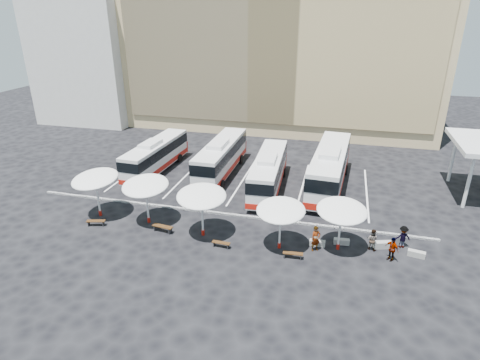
% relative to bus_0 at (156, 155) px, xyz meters
% --- Properties ---
extents(ground, '(120.00, 120.00, 0.00)m').
position_rel_bus_0_xyz_m(ground, '(9.49, -8.27, -1.77)').
color(ground, black).
rests_on(ground, ground).
extents(sandstone_building, '(42.00, 18.25, 29.60)m').
position_rel_bus_0_xyz_m(sandstone_building, '(9.49, 23.60, 10.85)').
color(sandstone_building, tan).
rests_on(sandstone_building, ground).
extents(apartment_block, '(14.00, 14.00, 18.00)m').
position_rel_bus_0_xyz_m(apartment_block, '(-18.51, 19.73, 7.23)').
color(apartment_block, beige).
rests_on(apartment_block, ground).
extents(curb_divider, '(34.00, 0.25, 0.15)m').
position_rel_bus_0_xyz_m(curb_divider, '(9.49, -7.77, -1.70)').
color(curb_divider, black).
rests_on(curb_divider, ground).
extents(bay_lines, '(24.15, 12.00, 0.01)m').
position_rel_bus_0_xyz_m(bay_lines, '(9.49, -0.27, -1.77)').
color(bay_lines, white).
rests_on(bay_lines, ground).
extents(bus_0, '(2.92, 11.02, 3.47)m').
position_rel_bus_0_xyz_m(bus_0, '(0.00, 0.00, 0.00)').
color(bus_0, silver).
rests_on(bus_0, ground).
extents(bus_1, '(2.77, 11.73, 3.72)m').
position_rel_bus_0_xyz_m(bus_1, '(6.87, 0.95, 0.13)').
color(bus_1, silver).
rests_on(bus_1, ground).
extents(bus_2, '(3.05, 11.38, 3.58)m').
position_rel_bus_0_xyz_m(bus_2, '(12.35, -1.68, 0.06)').
color(bus_2, silver).
rests_on(bus_2, ground).
extents(bus_3, '(3.64, 13.23, 4.15)m').
position_rel_bus_0_xyz_m(bus_3, '(17.88, 0.13, 0.35)').
color(bus_3, silver).
rests_on(bus_3, ground).
extents(sunshade_0, '(4.78, 4.81, 3.89)m').
position_rel_bus_0_xyz_m(sunshade_0, '(-0.22, -10.48, 1.53)').
color(sunshade_0, silver).
rests_on(sunshade_0, ground).
extents(sunshade_1, '(3.81, 3.86, 3.80)m').
position_rel_bus_0_xyz_m(sunshade_1, '(4.24, -10.54, 1.46)').
color(sunshade_1, silver).
rests_on(sunshade_1, ground).
extents(sunshade_2, '(4.64, 4.67, 3.85)m').
position_rel_bus_0_xyz_m(sunshade_2, '(9.14, -11.33, 1.50)').
color(sunshade_2, silver).
rests_on(sunshade_2, ground).
extents(sunshade_3, '(3.55, 3.59, 3.58)m').
position_rel_bus_0_xyz_m(sunshade_3, '(15.05, -11.65, 1.27)').
color(sunshade_3, silver).
rests_on(sunshade_3, ground).
extents(sunshade_4, '(4.12, 4.16, 3.65)m').
position_rel_bus_0_xyz_m(sunshade_4, '(19.16, -10.76, 1.33)').
color(sunshade_4, silver).
rests_on(sunshade_4, ground).
extents(wood_bench_0, '(1.50, 0.76, 0.44)m').
position_rel_bus_0_xyz_m(wood_bench_0, '(0.42, -12.09, -1.43)').
color(wood_bench_0, black).
rests_on(wood_bench_0, ground).
extents(wood_bench_1, '(1.70, 0.66, 0.51)m').
position_rel_bus_0_xyz_m(wood_bench_1, '(5.97, -11.65, -1.38)').
color(wood_bench_1, black).
rests_on(wood_bench_1, ground).
extents(wood_bench_2, '(1.35, 0.42, 0.41)m').
position_rel_bus_0_xyz_m(wood_bench_2, '(10.97, -12.63, -1.46)').
color(wood_bench_2, black).
rests_on(wood_bench_2, ground).
extents(wood_bench_3, '(1.40, 0.45, 0.42)m').
position_rel_bus_0_xyz_m(wood_bench_3, '(16.18, -12.72, -1.45)').
color(wood_bench_3, black).
rests_on(wood_bench_3, ground).
extents(conc_bench_0, '(1.13, 0.38, 0.42)m').
position_rel_bus_0_xyz_m(conc_bench_0, '(17.69, -10.66, -1.56)').
color(conc_bench_0, gray).
rests_on(conc_bench_0, ground).
extents(conc_bench_1, '(1.14, 0.44, 0.42)m').
position_rel_bus_0_xyz_m(conc_bench_1, '(19.40, -10.02, -1.56)').
color(conc_bench_1, gray).
rests_on(conc_bench_1, ground).
extents(conc_bench_2, '(1.39, 0.81, 0.49)m').
position_rel_bus_0_xyz_m(conc_bench_2, '(22.26, -9.78, -1.52)').
color(conc_bench_2, gray).
rests_on(conc_bench_2, ground).
extents(conc_bench_3, '(1.21, 0.61, 0.43)m').
position_rel_bus_0_xyz_m(conc_bench_3, '(24.48, -10.37, -1.55)').
color(conc_bench_3, gray).
rests_on(conc_bench_3, ground).
extents(passenger_0, '(0.84, 0.78, 1.92)m').
position_rel_bus_0_xyz_m(passenger_0, '(17.58, -11.33, -0.81)').
color(passenger_0, black).
rests_on(passenger_0, ground).
extents(passenger_1, '(0.95, 0.85, 1.61)m').
position_rel_bus_0_xyz_m(passenger_1, '(21.47, -10.21, -0.96)').
color(passenger_1, black).
rests_on(passenger_1, ground).
extents(passenger_2, '(1.06, 1.01, 1.76)m').
position_rel_bus_0_xyz_m(passenger_2, '(22.69, -11.24, -0.89)').
color(passenger_2, black).
rests_on(passenger_2, ground).
extents(passenger_3, '(1.22, 0.87, 1.71)m').
position_rel_bus_0_xyz_m(passenger_3, '(23.59, -9.37, -0.92)').
color(passenger_3, black).
rests_on(passenger_3, ground).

